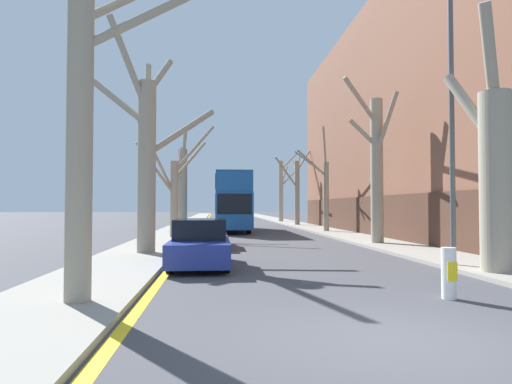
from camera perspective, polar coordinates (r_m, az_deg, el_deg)
name	(u,v)px	position (r m, az deg, el deg)	size (l,w,h in m)	color
ground_plane	(402,342)	(6.95, 17.78, -17.40)	(300.00, 300.00, 0.00)	#424247
sidewalk_left	(192,221)	(56.29, -8.00, -3.64)	(2.80, 120.00, 0.12)	gray
sidewalk_right	(282,221)	(56.80, 3.33, -3.64)	(2.80, 120.00, 0.12)	gray
building_facade_right	(435,122)	(33.00, 21.51, 8.11)	(10.08, 36.43, 15.01)	brown
kerb_line_stripe	(205,222)	(56.23, -6.38, -3.71)	(0.24, 120.00, 0.01)	yellow
street_tree_left_0	(87,98)	(9.38, -20.33, 10.92)	(2.90, 2.97, 7.47)	gray
street_tree_left_1	(147,151)	(18.21, -13.52, 4.96)	(5.19, 2.88, 8.93)	gray
street_tree_left_2	(175,188)	(26.82, -10.10, 0.49)	(4.36, 3.56, 6.66)	gray
street_tree_left_3	(183,186)	(36.80, -9.17, 0.77)	(1.33, 3.56, 8.10)	gray
street_tree_right_0	(497,165)	(14.05, 27.88, 2.99)	(2.75, 2.72, 7.13)	gray
street_tree_right_1	(376,165)	(23.01, 14.79, 3.26)	(2.64, 1.97, 7.90)	gray
street_tree_right_2	(324,190)	(33.19, 8.53, 0.29)	(2.30, 4.38, 7.26)	gray
street_tree_right_3	(297,188)	(44.51, 5.12, 0.53)	(4.16, 3.45, 7.61)	gray
street_tree_right_4	(282,189)	(54.26, 3.26, 0.39)	(2.60, 2.33, 8.19)	gray
double_decker_bus	(232,199)	(35.07, -3.05, -0.93)	(2.50, 11.54, 4.26)	#19519E
parked_car_0	(200,244)	(14.44, -7.01, -6.51)	(1.80, 4.30, 1.47)	navy
parked_car_1	(205,234)	(21.24, -6.34, -5.20)	(1.87, 4.59, 1.30)	maroon
lamp_post	(449,102)	(15.39, 22.95, 10.37)	(1.40, 0.20, 9.23)	#4C4F54
traffic_bollard	(449,273)	(10.19, 22.96, -9.32)	(0.29, 0.30, 1.04)	white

